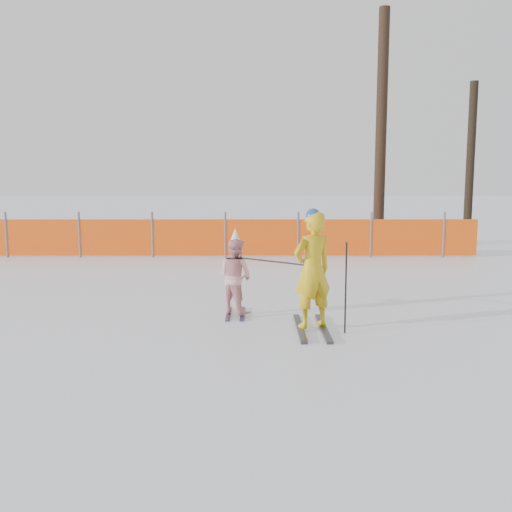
{
  "coord_description": "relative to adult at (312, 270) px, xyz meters",
  "views": [
    {
      "loc": [
        -0.02,
        -8.09,
        2.19
      ],
      "look_at": [
        0.0,
        0.5,
        1.0
      ],
      "focal_mm": 40.0,
      "sensor_mm": 36.0,
      "label": 1
    }
  ],
  "objects": [
    {
      "name": "ground",
      "position": [
        -0.81,
        0.05,
        -0.87
      ],
      "size": [
        120.0,
        120.0,
        0.0
      ],
      "primitive_type": "plane",
      "color": "white",
      "rests_on": "ground"
    },
    {
      "name": "adult",
      "position": [
        0.0,
        0.0,
        0.0
      ],
      "size": [
        0.73,
        1.51,
        1.75
      ],
      "color": "black",
      "rests_on": "ground"
    },
    {
      "name": "child",
      "position": [
        -1.13,
        0.9,
        -0.23
      ],
      "size": [
        0.74,
        0.89,
        1.39
      ],
      "color": "black",
      "rests_on": "ground"
    },
    {
      "name": "ski_poles",
      "position": [
        -0.04,
        0.11,
        -0.09
      ],
      "size": [
        1.5,
        1.04,
        1.3
      ],
      "color": "black",
      "rests_on": "ground"
    },
    {
      "name": "safety_fence",
      "position": [
        -2.21,
        7.52,
        -0.32
      ],
      "size": [
        14.95,
        0.06,
        1.25
      ],
      "color": "#595960",
      "rests_on": "ground"
    },
    {
      "name": "tree_trunks",
      "position": [
        4.03,
        10.21,
        2.46
      ],
      "size": [
        3.32,
        0.78,
        7.31
      ],
      "color": "black",
      "rests_on": "ground"
    }
  ]
}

